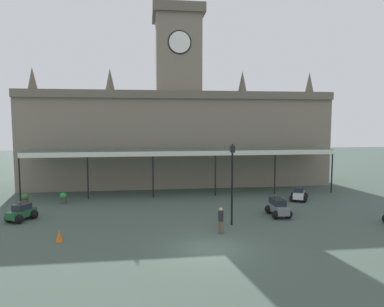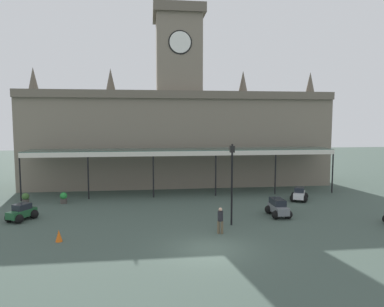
{
  "view_description": "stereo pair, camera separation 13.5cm",
  "coord_description": "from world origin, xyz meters",
  "views": [
    {
      "loc": [
        -3.33,
        -18.28,
        7.05
      ],
      "look_at": [
        0.0,
        8.03,
        4.58
      ],
      "focal_mm": 32.37,
      "sensor_mm": 36.0,
      "label": 1
    },
    {
      "loc": [
        -3.2,
        -18.3,
        7.05
      ],
      "look_at": [
        0.0,
        8.03,
        4.58
      ],
      "focal_mm": 32.37,
      "sensor_mm": 36.0,
      "label": 2
    }
  ],
  "objects": [
    {
      "name": "pedestrian_beside_cars",
      "position": [
        1.13,
        2.55,
        0.91
      ],
      "size": [
        0.38,
        0.34,
        1.67
      ],
      "color": "brown",
      "rests_on": "ground"
    },
    {
      "name": "planter_by_canopy",
      "position": [
        -13.82,
        12.23,
        0.49
      ],
      "size": [
        0.6,
        0.6,
        0.96
      ],
      "color": "#47423D",
      "rests_on": "ground"
    },
    {
      "name": "station_building",
      "position": [
        0.0,
        20.66,
        5.97
      ],
      "size": [
        32.88,
        7.17,
        19.29
      ],
      "color": "slate",
      "rests_on": "ground"
    },
    {
      "name": "planter_near_kerb",
      "position": [
        -10.66,
        12.11,
        0.49
      ],
      "size": [
        0.6,
        0.6,
        0.96
      ],
      "color": "#47423D",
      "rests_on": "ground"
    },
    {
      "name": "car_grey_estate",
      "position": [
        6.24,
        6.05,
        0.56
      ],
      "size": [
        1.54,
        2.25,
        1.27
      ],
      "color": "slate",
      "rests_on": "ground"
    },
    {
      "name": "victorian_lamppost",
      "position": [
        2.26,
        4.27,
        3.4
      ],
      "size": [
        0.3,
        0.3,
        5.55
      ],
      "color": "black",
      "rests_on": "ground"
    },
    {
      "name": "car_green_sedan",
      "position": [
        -12.36,
        7.18,
        0.5
      ],
      "size": [
        2.05,
        2.24,
        1.19
      ],
      "color": "#1E512D",
      "rests_on": "ground"
    },
    {
      "name": "car_white_sedan",
      "position": [
        9.96,
        10.67,
        0.5
      ],
      "size": [
        2.05,
        2.25,
        1.19
      ],
      "color": "silver",
      "rests_on": "ground"
    },
    {
      "name": "ground_plane",
      "position": [
        0.0,
        0.0,
        0.0
      ],
      "size": [
        140.0,
        140.0,
        0.0
      ],
      "primitive_type": "plane",
      "color": "#3F4F46"
    },
    {
      "name": "traffic_cone",
      "position": [
        -8.59,
        2.27,
        0.35
      ],
      "size": [
        0.4,
        0.4,
        0.7
      ],
      "primitive_type": "cone",
      "color": "orange",
      "rests_on": "ground"
    },
    {
      "name": "entrance_canopy",
      "position": [
        0.0,
        14.85,
        4.2
      ],
      "size": [
        29.48,
        3.26,
        4.36
      ],
      "color": "#38564C",
      "rests_on": "ground"
    }
  ]
}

